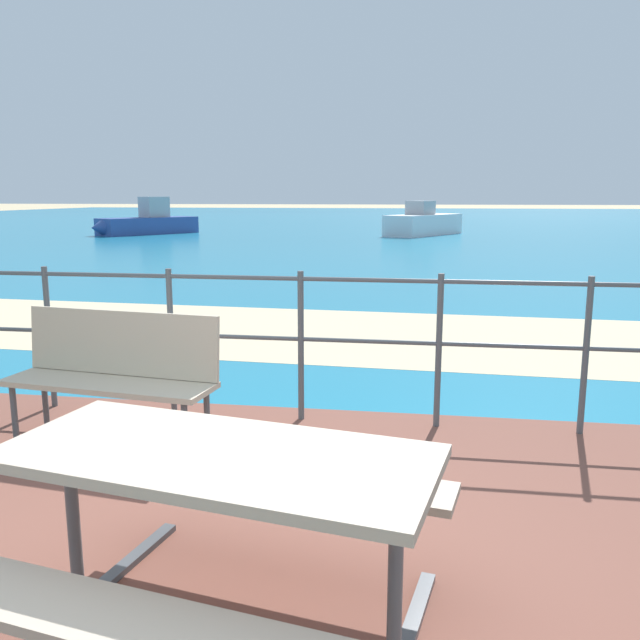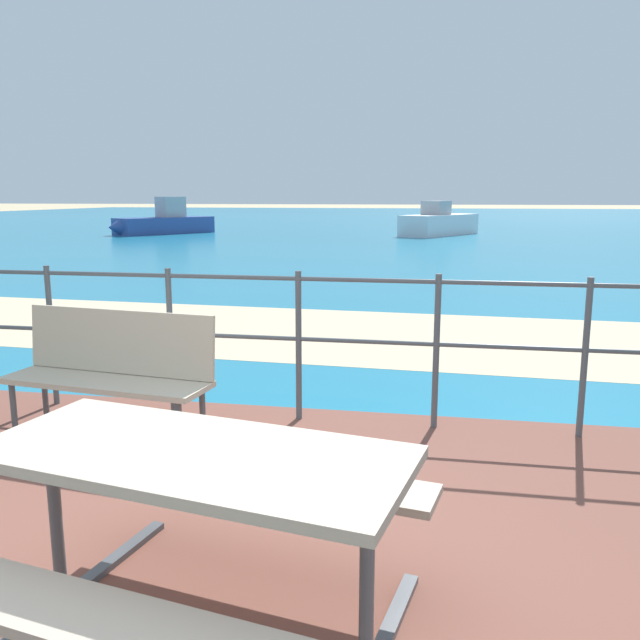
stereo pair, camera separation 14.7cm
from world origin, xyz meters
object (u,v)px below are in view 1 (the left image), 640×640
at_px(boat_far, 425,223).
at_px(boat_mid, 147,223).
at_px(park_bench, 114,367).
at_px(picnic_table, 218,501).

bearing_deg(boat_far, boat_mid, 125.00).
relative_size(park_bench, boat_far, 0.30).
height_order(park_bench, boat_far, boat_far).
xyz_separation_m(boat_mid, boat_far, (12.00, 1.28, 0.01)).
xyz_separation_m(picnic_table, boat_far, (0.82, 26.61, -0.12)).
distance_m(park_bench, boat_mid, 25.47).
bearing_deg(park_bench, picnic_table, -47.42).
relative_size(picnic_table, park_bench, 1.20).
height_order(picnic_table, boat_mid, boat_mid).
bearing_deg(picnic_table, boat_far, 99.01).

